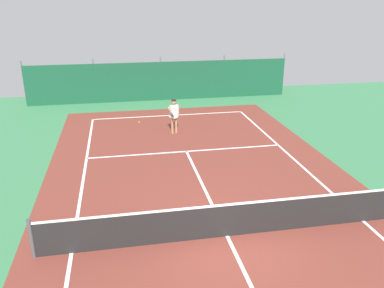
{
  "coord_description": "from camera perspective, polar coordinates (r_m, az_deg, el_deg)",
  "views": [
    {
      "loc": [
        -2.66,
        -8.86,
        6.13
      ],
      "look_at": [
        -0.05,
        4.9,
        0.9
      ],
      "focal_mm": 36.84,
      "sensor_mm": 36.0,
      "label": 1
    }
  ],
  "objects": [
    {
      "name": "tennis_player",
      "position": [
        18.66,
        -2.62,
        4.38
      ],
      "size": [
        0.57,
        0.82,
        1.64
      ],
      "rotation": [
        0.0,
        0.0,
        3.47
      ],
      "color": "#9E7051",
      "rests_on": "ground"
    },
    {
      "name": "tennis_ball_near_player",
      "position": [
        20.69,
        -7.68,
        3.16
      ],
      "size": [
        0.07,
        0.07,
        0.07
      ],
      "primitive_type": "sphere",
      "color": "#CCDB33",
      "rests_on": "ground"
    },
    {
      "name": "court_surface",
      "position": [
        11.1,
        5.09,
        -13.13
      ],
      "size": [
        11.02,
        26.6,
        0.01
      ],
      "color": "brown",
      "rests_on": "ground"
    },
    {
      "name": "tennis_net",
      "position": [
        10.83,
        5.17,
        -10.89
      ],
      "size": [
        10.12,
        0.1,
        1.1
      ],
      "color": "black",
      "rests_on": "ground"
    },
    {
      "name": "ground_plane",
      "position": [
        11.1,
        5.08,
        -13.14
      ],
      "size": [
        36.0,
        36.0,
        0.0
      ],
      "primitive_type": "plane",
      "color": "#387A4C"
    },
    {
      "name": "back_fence",
      "position": [
        25.57,
        -4.58,
        8.08
      ],
      "size": [
        16.3,
        0.98,
        2.7
      ],
      "color": "#14472D",
      "rests_on": "ground"
    }
  ]
}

